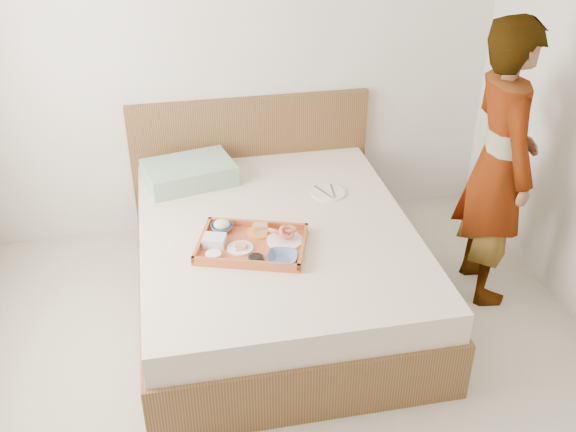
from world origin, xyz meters
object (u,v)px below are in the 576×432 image
Objects in this scene: tray at (252,244)px; dinner_plate at (328,193)px; bed at (277,264)px; person at (499,165)px.

tray is 0.76m from dinner_plate.
bed is 0.39m from tray.
person reaches higher than tray.
tray is 0.34× the size of person.
bed is at bearing -140.91° from dinner_plate.
tray is 1.48m from person.
dinner_plate is (0.56, 0.52, -0.02)m from tray.
bed is 1.41m from person.
tray is (-0.17, -0.20, 0.29)m from bed.
person is at bearing 21.86° from tray.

